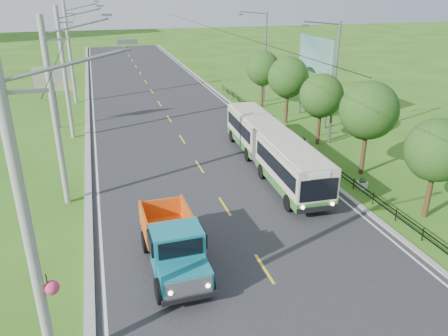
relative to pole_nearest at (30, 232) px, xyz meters
name	(u,v)px	position (x,y,z in m)	size (l,w,h in m)	color
ground	(264,269)	(8.24, 3.00, -4.94)	(240.00, 240.00, 0.00)	#316417
road	(177,132)	(8.24, 23.00, -4.93)	(14.00, 120.00, 0.02)	#28282B
curb_left	(88,139)	(1.04, 23.00, -4.86)	(0.40, 120.00, 0.15)	#9E9E99
curb_right	(258,124)	(15.39, 23.00, -4.89)	(0.30, 120.00, 0.10)	#9E9E99
edge_line_left	(95,139)	(1.59, 23.00, -4.91)	(0.12, 120.00, 0.00)	silver
edge_line_right	(252,125)	(14.89, 23.00, -4.91)	(0.12, 120.00, 0.00)	silver
centre_dash	(264,269)	(8.24, 3.00, -4.91)	(0.12, 2.20, 0.00)	yellow
railing_right	(296,142)	(16.24, 17.00, -4.64)	(0.04, 40.00, 0.60)	black
pole_nearest	(30,232)	(0.00, 0.00, 0.00)	(3.51, 0.44, 10.00)	gray
pole_near	(55,114)	(-0.02, 12.00, 0.16)	(3.51, 0.32, 10.00)	gray
pole_mid	(65,74)	(-0.02, 24.00, 0.16)	(3.51, 0.32, 10.00)	gray
pole_far	(70,53)	(-0.02, 36.00, 0.16)	(3.51, 0.32, 10.00)	gray
tree_second	(436,153)	(18.10, 5.14, -1.42)	(3.18, 3.26, 5.30)	#382314
tree_third	(368,113)	(18.10, 11.14, -0.95)	(3.60, 3.62, 6.00)	#382314
tree_fourth	(321,98)	(18.10, 17.14, -1.35)	(3.24, 3.31, 5.40)	#382314
tree_fifth	(288,79)	(18.10, 23.14, -1.08)	(3.48, 3.52, 5.80)	#382314
tree_back	(263,70)	(18.10, 29.14, -1.28)	(3.30, 3.36, 5.50)	#382314
streetlight_mid	(333,80)	(18.88, 17.00, -0.03)	(3.02, 0.20, 9.07)	slate
streetlight_far	(264,54)	(18.88, 31.00, -0.03)	(3.02, 0.20, 9.07)	slate
planter_near	(362,184)	(16.84, 9.00, -4.65)	(0.64, 0.64, 0.67)	silver
planter_mid	(303,142)	(16.84, 17.00, -4.65)	(0.64, 0.64, 0.67)	silver
planter_far	(265,115)	(16.84, 25.00, -4.65)	(0.64, 0.64, 0.67)	silver
billboard_left	(53,83)	(-1.26, 27.00, -1.07)	(3.00, 0.20, 5.20)	slate
billboard_right	(316,60)	(20.54, 23.00, 0.41)	(0.24, 6.00, 7.30)	slate
bus	(272,146)	(12.68, 13.31, -3.29)	(2.89, 14.26, 2.74)	#336F2C
dump_truck	(173,241)	(4.57, 4.13, -3.60)	(2.34, 5.70, 2.37)	teal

